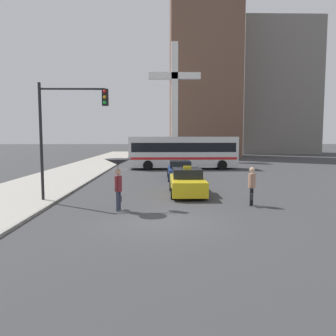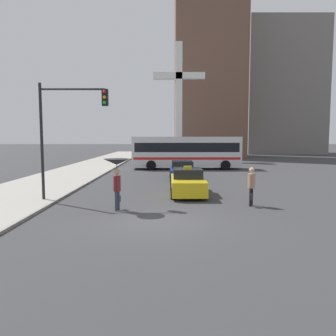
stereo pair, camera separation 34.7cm
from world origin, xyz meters
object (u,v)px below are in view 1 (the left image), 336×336
at_px(city_bus, 183,151).
at_px(traffic_light, 67,120).
at_px(sedan_red, 180,171).
at_px(monument_cross, 175,94).
at_px(pedestrian_man, 252,183).
at_px(pedestrian_with_umbrella, 118,168).
at_px(taxi, 187,183).

xyz_separation_m(city_bus, traffic_light, (-6.74, -17.06, 2.20)).
xyz_separation_m(sedan_red, monument_cross, (0.42, 21.04, 8.53)).
height_order(pedestrian_man, traffic_light, traffic_light).
bearing_deg(monument_cross, traffic_light, -102.08).
xyz_separation_m(pedestrian_with_umbrella, pedestrian_man, (6.08, 0.94, -0.79)).
relative_size(city_bus, pedestrian_with_umbrella, 4.80).
distance_m(sedan_red, pedestrian_man, 10.34).
height_order(taxi, traffic_light, traffic_light).
xyz_separation_m(taxi, pedestrian_with_umbrella, (-3.31, -4.02, 1.18)).
relative_size(city_bus, monument_cross, 0.67).
bearing_deg(city_bus, monument_cross, -179.46).
distance_m(sedan_red, city_bus, 8.28).
height_order(sedan_red, monument_cross, monument_cross).
height_order(city_bus, traffic_light, traffic_light).
distance_m(city_bus, traffic_light, 18.48).
bearing_deg(taxi, monument_cross, -90.86).
bearing_deg(pedestrian_man, pedestrian_with_umbrella, -54.54).
height_order(sedan_red, pedestrian_with_umbrella, pedestrian_with_umbrella).
distance_m(taxi, monument_cross, 29.18).
xyz_separation_m(taxi, pedestrian_man, (2.77, -3.08, 0.39)).
relative_size(sedan_red, monument_cross, 0.28).
height_order(traffic_light, monument_cross, monument_cross).
height_order(pedestrian_with_umbrella, monument_cross, monument_cross).
distance_m(city_bus, pedestrian_man, 18.24).
bearing_deg(traffic_light, pedestrian_man, -6.83).
bearing_deg(monument_cross, taxi, -90.86).
height_order(pedestrian_with_umbrella, traffic_light, traffic_light).
bearing_deg(sedan_red, pedestrian_man, 105.57).
bearing_deg(pedestrian_man, city_bus, -146.97).
bearing_deg(sedan_red, traffic_light, 56.09).
height_order(pedestrian_with_umbrella, pedestrian_man, pedestrian_with_umbrella).
bearing_deg(pedestrian_man, sedan_red, -137.76).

